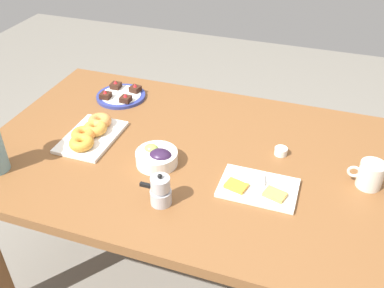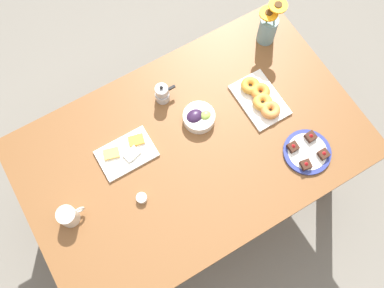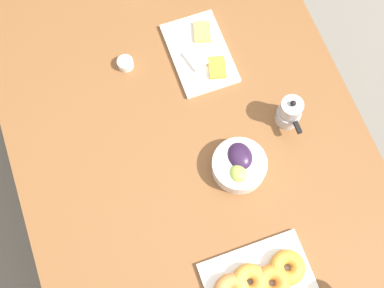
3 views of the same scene
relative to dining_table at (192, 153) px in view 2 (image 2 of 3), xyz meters
name	(u,v)px [view 2 (image 2 of 3)]	position (x,y,z in m)	size (l,w,h in m)	color
ground_plane	(192,187)	(0.00, 0.00, -0.65)	(6.00, 6.00, 0.00)	slate
dining_table	(192,153)	(0.00, 0.00, 0.00)	(1.60, 1.00, 0.74)	brown
coffee_mug	(68,216)	(-0.63, -0.02, 0.13)	(0.12, 0.08, 0.09)	beige
grape_bowl	(199,117)	(0.10, 0.10, 0.12)	(0.15, 0.15, 0.07)	white
cheese_platter	(127,153)	(-0.28, 0.13, 0.09)	(0.26, 0.17, 0.03)	white
croissant_platter	(261,98)	(0.41, 0.04, 0.11)	(0.19, 0.28, 0.05)	white
jam_cup_honey	(142,198)	(-0.32, -0.10, 0.10)	(0.05, 0.05, 0.03)	white
dessert_plate	(307,152)	(0.45, -0.30, 0.10)	(0.22, 0.22, 0.05)	navy
flower_vase	(268,28)	(0.63, 0.32, 0.18)	(0.13, 0.10, 0.27)	#6B939E
moka_pot	(162,94)	(0.01, 0.29, 0.13)	(0.11, 0.07, 0.12)	#B7B7BC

